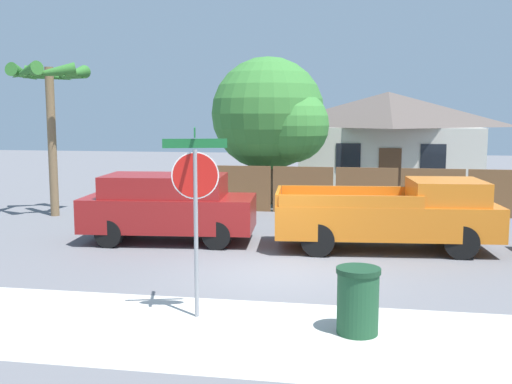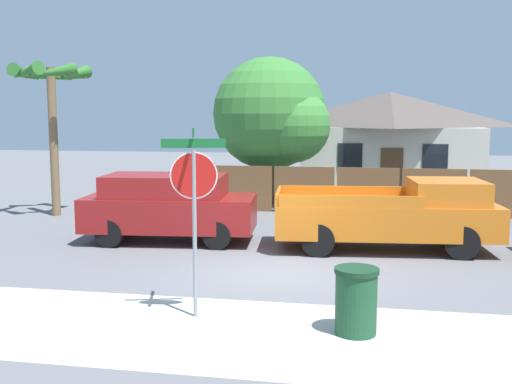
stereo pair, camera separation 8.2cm
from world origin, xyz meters
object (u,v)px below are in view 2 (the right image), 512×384
(orange_pickup, at_px, (394,215))
(stop_sign, at_px, (194,189))
(oak_tree, at_px, (274,116))
(red_suv, at_px, (169,205))
(palm_tree, at_px, (51,86))
(house, at_px, (389,139))
(trash_bin, at_px, (356,301))

(orange_pickup, height_order, stop_sign, stop_sign)
(oak_tree, height_order, red_suv, oak_tree)
(oak_tree, height_order, orange_pickup, oak_tree)
(oak_tree, distance_m, orange_pickup, 8.50)
(palm_tree, bearing_deg, oak_tree, 29.33)
(house, bearing_deg, oak_tree, -126.36)
(trash_bin, bearing_deg, red_suv, 129.81)
(oak_tree, relative_size, palm_tree, 1.10)
(orange_pickup, distance_m, stop_sign, 6.76)
(house, height_order, palm_tree, palm_tree)
(orange_pickup, bearing_deg, red_suv, 174.87)
(house, xyz_separation_m, palm_tree, (-11.19, -9.80, 1.99))
(house, relative_size, trash_bin, 7.84)
(stop_sign, bearing_deg, trash_bin, -22.52)
(palm_tree, height_order, trash_bin, palm_tree)
(trash_bin, bearing_deg, oak_tree, 103.94)
(orange_pickup, bearing_deg, oak_tree, 114.53)
(palm_tree, xyz_separation_m, red_suv, (5.04, -3.29, -3.30))
(oak_tree, xyz_separation_m, red_suv, (-1.73, -7.09, -2.32))
(house, height_order, stop_sign, house)
(red_suv, relative_size, orange_pickup, 0.83)
(red_suv, xyz_separation_m, stop_sign, (2.34, -5.65, 1.18))
(red_suv, xyz_separation_m, trash_bin, (4.97, -5.97, -0.44))
(house, height_order, red_suv, house)
(palm_tree, relative_size, stop_sign, 1.59)
(trash_bin, bearing_deg, orange_pickup, 82.18)
(palm_tree, relative_size, orange_pickup, 0.90)
(red_suv, distance_m, orange_pickup, 5.80)
(house, height_order, orange_pickup, house)
(oak_tree, relative_size, trash_bin, 5.30)
(red_suv, distance_m, trash_bin, 7.78)
(house, distance_m, stop_sign, 19.12)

